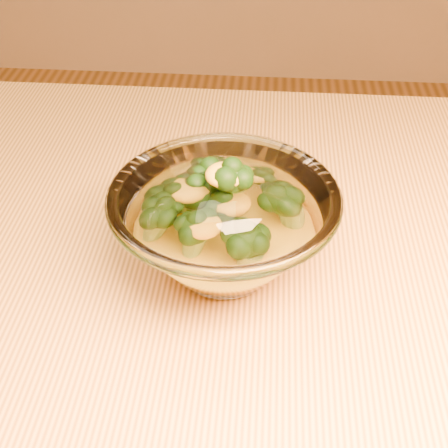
# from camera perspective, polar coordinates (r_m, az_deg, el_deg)

# --- Properties ---
(table) EXTENTS (1.20, 0.80, 0.75)m
(table) POSITION_cam_1_polar(r_m,az_deg,el_deg) (0.60, -3.20, -14.47)
(table) COLOR #C7883B
(table) RESTS_ON ground
(glass_bowl) EXTENTS (0.19, 0.19, 0.09)m
(glass_bowl) POSITION_cam_1_polar(r_m,az_deg,el_deg) (0.53, 0.00, -0.35)
(glass_bowl) COLOR white
(glass_bowl) RESTS_ON table
(cheese_sauce) EXTENTS (0.11, 0.11, 0.03)m
(cheese_sauce) POSITION_cam_1_polar(r_m,az_deg,el_deg) (0.54, 0.00, -1.84)
(cheese_sauce) COLOR gold
(cheese_sauce) RESTS_ON glass_bowl
(broccoli_heap) EXTENTS (0.13, 0.13, 0.08)m
(broccoli_heap) POSITION_cam_1_polar(r_m,az_deg,el_deg) (0.53, -0.57, 1.54)
(broccoli_heap) COLOR black
(broccoli_heap) RESTS_ON cheese_sauce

